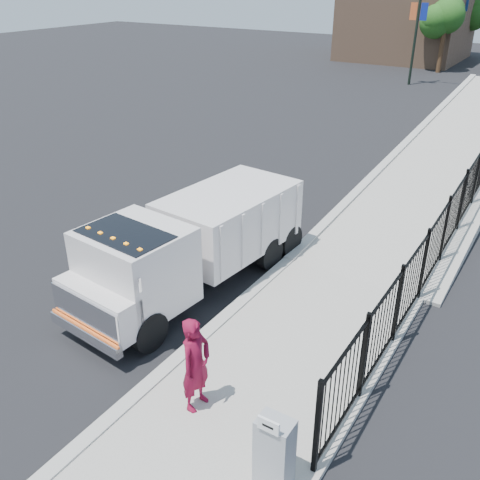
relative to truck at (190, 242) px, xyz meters
The scene contains 13 objects.
ground 2.51m from the truck, 45.39° to the right, with size 120.00×120.00×0.00m, color black.
sidewalk 5.07m from the truck, 45.79° to the right, with size 3.55×12.00×0.12m, color #9E998E.
curb 4.02m from the truck, 66.93° to the right, with size 0.30×12.00×0.16m, color #ADAAA3.
ramp 14.99m from the truck, 75.95° to the left, with size 3.95×24.00×1.70m, color #9E998E.
truck is the anchor object (origin of this frame).
worker 4.25m from the truck, 51.85° to the right, with size 0.68×0.45×1.86m, color maroon.
utility_cabinet 6.15m from the truck, 41.30° to the right, with size 0.55×0.40×1.25m, color gray.
arrow_sign 6.27m from the truck, 42.81° to the right, with size 0.35×0.04×0.22m, color white.
light_pole_0 30.49m from the truck, 95.66° to the left, with size 3.77×0.22×8.00m.
light_pole_2 41.41m from the truck, 93.56° to the left, with size 3.77×0.22×8.00m.
tree_0 36.65m from the truck, 94.40° to the left, with size 2.72×2.72×5.36m.
tree_2 46.51m from the truck, 93.60° to the left, with size 3.02×3.02×5.51m.
building 43.22m from the truck, 100.01° to the left, with size 10.00×10.00×8.00m, color #8C664C.
Camera 1 is at (5.73, -7.68, 7.26)m, focal length 40.00 mm.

